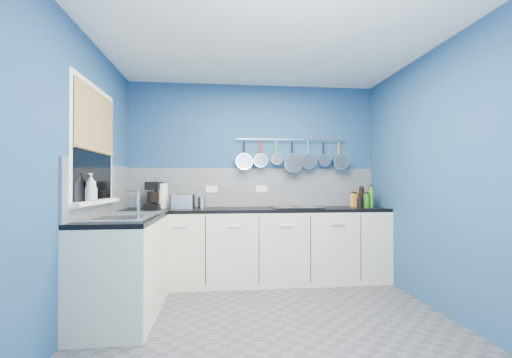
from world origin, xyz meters
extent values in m
cube|color=#47474C|center=(0.00, 0.00, -0.01)|extent=(3.20, 3.00, 0.02)
cube|color=white|center=(0.00, 0.00, 2.51)|extent=(3.20, 3.00, 0.02)
cube|color=navy|center=(0.00, 1.51, 1.25)|extent=(3.20, 0.02, 2.50)
cube|color=navy|center=(0.00, -1.51, 1.25)|extent=(3.20, 0.02, 2.50)
cube|color=navy|center=(-1.61, 0.00, 1.25)|extent=(0.02, 3.00, 2.50)
cube|color=navy|center=(1.61, 0.00, 1.25)|extent=(0.02, 3.00, 2.50)
cube|color=#A1A3A8|center=(0.00, 1.49, 1.15)|extent=(3.20, 0.02, 0.50)
cube|color=#A1A3A8|center=(-1.59, 0.60, 1.15)|extent=(0.02, 1.80, 0.50)
cube|color=beige|center=(0.00, 1.20, 0.43)|extent=(3.20, 0.60, 0.86)
cube|color=black|center=(0.00, 1.20, 0.88)|extent=(3.20, 0.60, 0.04)
cube|color=beige|center=(-1.30, 0.30, 0.43)|extent=(0.60, 1.20, 0.86)
cube|color=black|center=(-1.30, 0.30, 0.88)|extent=(0.60, 1.20, 0.04)
cube|color=white|center=(-1.58, 0.30, 1.55)|extent=(0.01, 1.00, 1.10)
cube|color=black|center=(-1.57, 0.30, 1.55)|extent=(0.01, 0.90, 1.00)
cube|color=olive|center=(-1.56, 0.30, 1.77)|extent=(0.01, 0.90, 0.55)
cube|color=white|center=(-1.55, 0.30, 1.04)|extent=(0.10, 0.98, 0.03)
cube|color=silver|center=(-1.30, 0.30, 0.90)|extent=(0.50, 0.95, 0.01)
cube|color=white|center=(-0.55, 1.48, 1.13)|extent=(0.15, 0.01, 0.09)
cube|color=white|center=(0.10, 1.48, 1.13)|extent=(0.15, 0.01, 0.09)
cylinder|color=silver|center=(0.50, 1.45, 1.78)|extent=(1.45, 0.02, 0.02)
imported|color=white|center=(-1.53, 0.11, 1.17)|extent=(0.10, 0.10, 0.24)
imported|color=white|center=(-1.53, 0.12, 1.14)|extent=(0.09, 0.09, 0.17)
cylinder|color=white|center=(-1.14, 1.31, 1.05)|extent=(0.14, 0.14, 0.30)
cube|color=silver|center=(-0.89, 1.22, 0.98)|extent=(0.27, 0.16, 0.17)
cylinder|color=silver|center=(-0.66, 1.27, 0.97)|extent=(0.10, 0.10, 0.13)
cube|color=black|center=(0.49, 1.20, 0.91)|extent=(0.59, 0.52, 0.01)
cylinder|color=#4C190C|center=(1.44, 1.32, 0.97)|extent=(0.07, 0.07, 0.14)
cylinder|color=brown|center=(1.36, 1.34, 0.97)|extent=(0.07, 0.07, 0.15)
cylinder|color=olive|center=(1.28, 1.33, 0.99)|extent=(0.07, 0.07, 0.17)
cylinder|color=brown|center=(1.46, 1.21, 1.01)|extent=(0.06, 0.06, 0.23)
cylinder|color=black|center=(1.35, 1.21, 1.02)|extent=(0.06, 0.06, 0.25)
cylinder|color=#8C5914|center=(1.28, 1.24, 0.98)|extent=(0.06, 0.06, 0.17)
cylinder|color=#3F721E|center=(1.44, 1.14, 1.03)|extent=(0.05, 0.05, 0.26)
cylinder|color=#265919|center=(1.37, 1.12, 0.99)|extent=(0.07, 0.07, 0.17)
cylinder|color=black|center=(1.28, 1.11, 0.96)|extent=(0.07, 0.07, 0.12)
camera|label=1|loc=(-0.43, -2.85, 1.20)|focal=23.33mm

